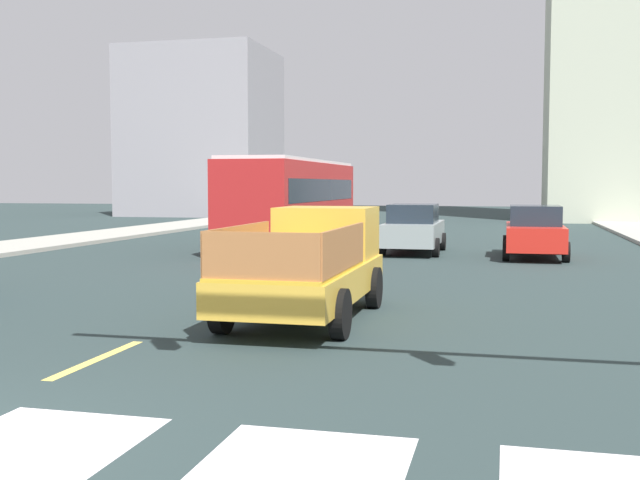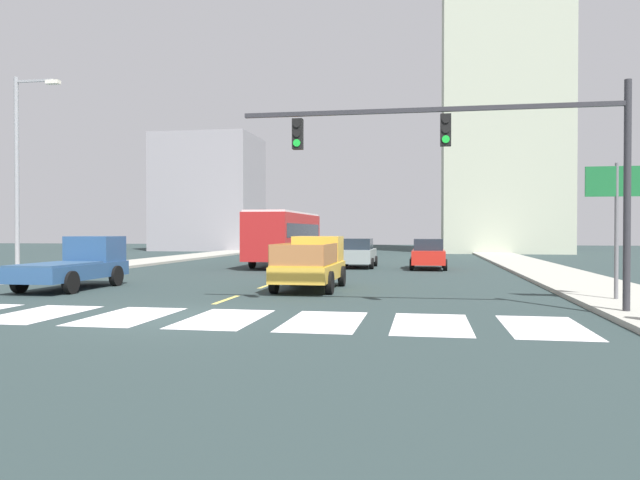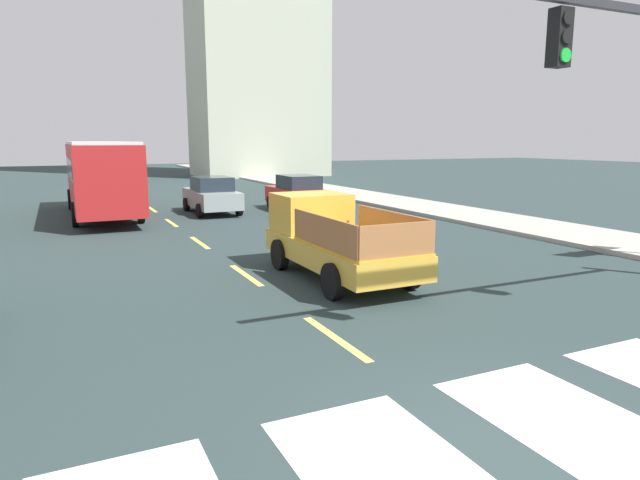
# 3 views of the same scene
# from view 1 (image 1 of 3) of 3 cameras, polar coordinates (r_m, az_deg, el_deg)

# --- Properties ---
(lane_dash_0) EXTENTS (0.16, 2.40, 0.01)m
(lane_dash_0) POSITION_cam_1_polar(r_m,az_deg,el_deg) (11.09, -16.30, -8.53)
(lane_dash_0) COLOR #E2C754
(lane_dash_0) RESTS_ON ground
(lane_dash_1) EXTENTS (0.16, 2.40, 0.01)m
(lane_dash_1) POSITION_cam_1_polar(r_m,az_deg,el_deg) (15.54, -7.02, -4.76)
(lane_dash_1) COLOR #E2C754
(lane_dash_1) RESTS_ON ground
(lane_dash_2) EXTENTS (0.16, 2.40, 0.01)m
(lane_dash_2) POSITION_cam_1_polar(r_m,az_deg,el_deg) (20.25, -2.01, -2.65)
(lane_dash_2) COLOR #E2C754
(lane_dash_2) RESTS_ON ground
(lane_dash_3) EXTENTS (0.16, 2.40, 0.01)m
(lane_dash_3) POSITION_cam_1_polar(r_m,az_deg,el_deg) (25.07, 1.09, -1.33)
(lane_dash_3) COLOR #E2C754
(lane_dash_3) RESTS_ON ground
(lane_dash_4) EXTENTS (0.16, 2.40, 0.01)m
(lane_dash_4) POSITION_cam_1_polar(r_m,az_deg,el_deg) (29.95, 3.18, -0.43)
(lane_dash_4) COLOR #E2C754
(lane_dash_4) RESTS_ON ground
(lane_dash_5) EXTENTS (0.16, 2.40, 0.01)m
(lane_dash_5) POSITION_cam_1_polar(r_m,az_deg,el_deg) (34.87, 4.68, 0.21)
(lane_dash_5) COLOR #E2C754
(lane_dash_5) RESTS_ON ground
(lane_dash_6) EXTENTS (0.16, 2.40, 0.01)m
(lane_dash_6) POSITION_cam_1_polar(r_m,az_deg,el_deg) (39.80, 5.81, 0.70)
(lane_dash_6) COLOR #E2C754
(lane_dash_6) RESTS_ON ground
(lane_dash_7) EXTENTS (0.16, 2.40, 0.01)m
(lane_dash_7) POSITION_cam_1_polar(r_m,az_deg,el_deg) (44.75, 6.69, 1.08)
(lane_dash_7) COLOR #E2C754
(lane_dash_7) RESTS_ON ground
(pickup_stakebed) EXTENTS (2.18, 5.20, 1.96)m
(pickup_stakebed) POSITION_cam_1_polar(r_m,az_deg,el_deg) (13.98, -0.66, -1.87)
(pickup_stakebed) COLOR gold
(pickup_stakebed) RESTS_ON ground
(city_bus) EXTENTS (2.72, 10.80, 3.32)m
(city_bus) POSITION_cam_1_polar(r_m,az_deg,el_deg) (28.89, -2.03, 3.28)
(city_bus) COLOR #AF2020
(city_bus) RESTS_ON ground
(sedan_near_left) EXTENTS (2.02, 4.40, 1.72)m
(sedan_near_left) POSITION_cam_1_polar(r_m,az_deg,el_deg) (26.89, 7.00, 0.85)
(sedan_near_left) COLOR gray
(sedan_near_left) RESTS_ON ground
(sedan_mid) EXTENTS (2.02, 4.40, 1.72)m
(sedan_mid) POSITION_cam_1_polar(r_m,az_deg,el_deg) (25.98, 15.74, 0.61)
(sedan_mid) COLOR red
(sedan_mid) RESTS_ON ground
(block_mid_left) EXTENTS (10.68, 9.05, 12.72)m
(block_mid_left) POSITION_cam_1_polar(r_m,az_deg,el_deg) (60.59, -8.80, 7.87)
(block_mid_left) COLOR gray
(block_mid_left) RESTS_ON ground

